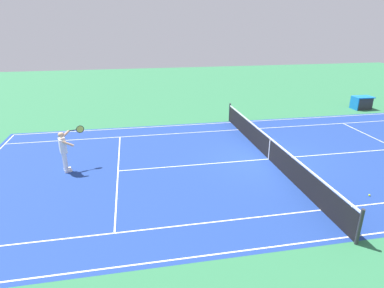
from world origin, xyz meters
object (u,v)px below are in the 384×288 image
tennis_net (270,149)px  tennis_ball (369,195)px  tennis_player_near (64,149)px  equipment_cart_tarped (362,103)px

tennis_net → tennis_ball: bearing=120.3°
tennis_net → tennis_ball: 4.21m
tennis_net → tennis_player_near: size_ratio=6.89×
tennis_net → equipment_cart_tarped: size_ratio=9.36×
tennis_player_near → tennis_ball: tennis_player_near is taller
tennis_ball → tennis_player_near: bearing=-20.9°
equipment_cart_tarped → tennis_ball: bearing=54.3°
tennis_player_near → tennis_ball: size_ratio=25.71×
tennis_player_near → tennis_ball: (-10.50, 4.01, -0.90)m
tennis_net → tennis_ball: (-2.11, 3.61, -0.46)m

